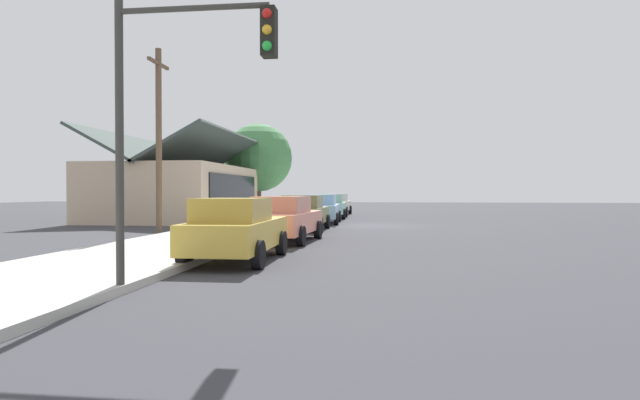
{
  "coord_description": "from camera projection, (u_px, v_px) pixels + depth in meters",
  "views": [
    {
      "loc": [
        -26.88,
        -0.91,
        1.75
      ],
      "look_at": [
        -0.57,
        2.44,
        1.33
      ],
      "focal_mm": 29.38,
      "sensor_mm": 36.0,
      "label": 1
    }
  ],
  "objects": [
    {
      "name": "ground_plane",
      "position": [
        369.0,
        226.0,
        26.8
      ],
      "size": [
        120.0,
        120.0,
        0.0
      ],
      "primitive_type": "plane",
      "color": "#38383D"
    },
    {
      "name": "car_seafoam",
      "position": [
        331.0,
        206.0,
        34.4
      ],
      "size": [
        4.37,
        2.1,
        1.59
      ],
      "rotation": [
        0.0,
        0.0,
        0.03
      ],
      "color": "#9ED1BC",
      "rests_on": "ground"
    },
    {
      "name": "utility_pole_wooden",
      "position": [
        159.0,
        138.0,
        21.05
      ],
      "size": [
        1.8,
        0.24,
        7.5
      ],
      "color": "brown",
      "rests_on": "ground"
    },
    {
      "name": "storefront_building",
      "position": [
        178.0,
        191.0,
        32.51
      ],
      "size": [
        12.21,
        7.57,
        5.4
      ],
      "color": "#CCB293",
      "rests_on": "ground"
    },
    {
      "name": "car_olive",
      "position": [
        304.0,
        212.0,
        23.58
      ],
      "size": [
        4.32,
        1.99,
        1.59
      ],
      "rotation": [
        0.0,
        0.0,
        -0.0
      ],
      "color": "olive",
      "rests_on": "ground"
    },
    {
      "name": "sidewalk_curb",
      "position": [
        262.0,
        223.0,
        27.51
      ],
      "size": [
        60.0,
        4.2,
        0.16
      ],
      "primitive_type": "cube",
      "color": "#B2AFA8",
      "rests_on": "ground"
    },
    {
      "name": "car_coral",
      "position": [
        285.0,
        219.0,
        18.17
      ],
      "size": [
        4.79,
        2.19,
        1.59
      ],
      "rotation": [
        0.0,
        0.0,
        -0.06
      ],
      "color": "#EA8C75",
      "rests_on": "ground"
    },
    {
      "name": "car_skyblue",
      "position": [
        321.0,
        209.0,
        28.79
      ],
      "size": [
        4.82,
        2.2,
        1.59
      ],
      "rotation": [
        0.0,
        0.0,
        0.04
      ],
      "color": "#8CB7E0",
      "rests_on": "ground"
    },
    {
      "name": "car_mustard",
      "position": [
        236.0,
        229.0,
        13.07
      ],
      "size": [
        4.39,
        1.95,
        1.59
      ],
      "rotation": [
        0.0,
        0.0,
        0.01
      ],
      "color": "gold",
      "rests_on": "ground"
    },
    {
      "name": "fire_hydrant_red",
      "position": [
        256.0,
        223.0,
        20.58
      ],
      "size": [
        0.22,
        0.22,
        0.71
      ],
      "color": "red",
      "rests_on": "sidewalk_curb"
    },
    {
      "name": "traffic_light_main",
      "position": [
        179.0,
        87.0,
        8.73
      ],
      "size": [
        0.37,
        2.79,
        5.2
      ],
      "color": "#383833",
      "rests_on": "ground"
    },
    {
      "name": "shade_tree",
      "position": [
        258.0,
        158.0,
        39.76
      ],
      "size": [
        5.15,
        5.15,
        6.91
      ],
      "color": "brown",
      "rests_on": "ground"
    },
    {
      "name": "car_ivory",
      "position": [
        337.0,
        204.0,
        39.73
      ],
      "size": [
        4.47,
        2.07,
        1.59
      ],
      "rotation": [
        0.0,
        0.0,
        -0.04
      ],
      "color": "silver",
      "rests_on": "ground"
    }
  ]
}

